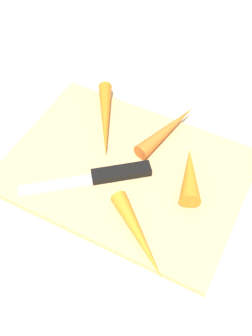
{
  "coord_description": "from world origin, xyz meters",
  "views": [
    {
      "loc": [
        -0.18,
        0.34,
        0.51
      ],
      "look_at": [
        0.0,
        0.0,
        0.01
      ],
      "focal_mm": 43.62,
      "sensor_mm": 36.0,
      "label": 1
    }
  ],
  "objects": [
    {
      "name": "ground_plane",
      "position": [
        0.0,
        0.0,
        0.0
      ],
      "size": [
        1.4,
        1.4,
        0.0
      ],
      "primitive_type": "plane",
      "color": "#C6B793"
    },
    {
      "name": "cutting_board",
      "position": [
        0.0,
        0.0,
        0.01
      ],
      "size": [
        0.36,
        0.26,
        0.01
      ],
      "primitive_type": "cube",
      "color": "tan",
      "rests_on": "ground_plane"
    },
    {
      "name": "knife",
      "position": [
        0.01,
        0.02,
        0.02
      ],
      "size": [
        0.17,
        0.14,
        0.01
      ],
      "rotation": [
        0.0,
        0.0,
        0.68
      ],
      "color": "#B7B7BC",
      "rests_on": "cutting_board"
    },
    {
      "name": "carrot_longest",
      "position": [
        0.07,
        -0.07,
        0.02
      ],
      "size": [
        0.1,
        0.15,
        0.02
      ],
      "primitive_type": "cone",
      "rotation": [
        0.0,
        1.57,
        2.09
      ],
      "color": "orange",
      "rests_on": "cutting_board"
    },
    {
      "name": "carrot_short",
      "position": [
        -0.07,
        0.1,
        0.02
      ],
      "size": [
        0.12,
        0.1,
        0.02
      ],
      "primitive_type": "cone",
      "rotation": [
        0.0,
        1.57,
        2.48
      ],
      "color": "orange",
      "rests_on": "cutting_board"
    },
    {
      "name": "carrot_long",
      "position": [
        -0.03,
        -0.09,
        0.02
      ],
      "size": [
        0.06,
        0.14,
        0.03
      ],
      "primitive_type": "cone",
      "rotation": [
        0.0,
        1.57,
        4.44
      ],
      "color": "orange",
      "rests_on": "cutting_board"
    },
    {
      "name": "carrot_shortest",
      "position": [
        -0.09,
        -0.02,
        0.03
      ],
      "size": [
        0.07,
        0.1,
        0.03
      ],
      "primitive_type": "cone",
      "rotation": [
        0.0,
        1.57,
        5.1
      ],
      "color": "orange",
      "rests_on": "cutting_board"
    }
  ]
}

